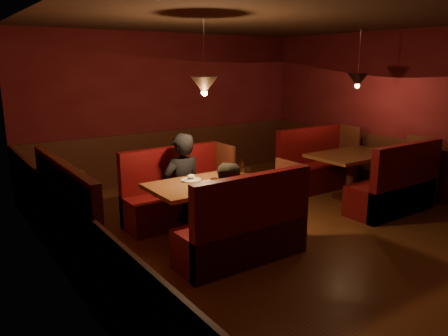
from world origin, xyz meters
TOP-DOWN VIEW (x-y plane):
  - room at (-0.28, 0.05)m, footprint 6.02×7.02m
  - main_table at (-1.12, 0.37)m, footprint 1.48×0.90m
  - main_bench_far at (-1.11, 1.20)m, footprint 1.63×0.58m
  - main_bench_near at (-1.11, -0.48)m, footprint 1.63×0.58m
  - second_table at (1.88, 0.44)m, footprint 1.45×0.93m
  - second_bench_far at (1.91, 1.30)m, footprint 1.60×0.60m
  - second_bench_near at (1.91, -0.43)m, footprint 1.60×0.60m
  - diner_a at (-1.15, 0.98)m, footprint 0.66×0.47m
  - diner_b at (-1.13, -0.23)m, footprint 0.89×0.80m

SIDE VIEW (x-z plane):
  - main_bench_far at x=-1.11m, z-range -0.20..0.91m
  - main_bench_near at x=-1.11m, z-range -0.20..0.91m
  - second_bench_far at x=1.91m, z-range -0.21..0.94m
  - second_bench_near at x=1.91m, z-range -0.21..0.94m
  - second_table at x=1.88m, z-range 0.20..1.02m
  - main_table at x=-1.12m, z-range 0.09..1.13m
  - diner_b at x=-1.13m, z-range 0.00..1.51m
  - diner_a at x=-1.15m, z-range 0.00..1.72m
  - room at x=-0.28m, z-range -0.41..2.51m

